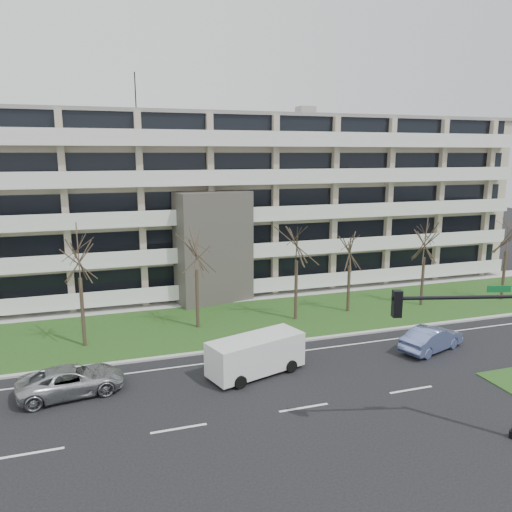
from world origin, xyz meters
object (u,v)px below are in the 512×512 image
object	(u,v)px
silver_pickup	(72,381)
blue_sedan	(431,339)
white_van	(257,352)
traffic_signal	(479,342)

from	to	relation	value
silver_pickup	blue_sedan	bearing A→B (deg)	-100.10
white_van	silver_pickup	bearing A→B (deg)	159.40
silver_pickup	traffic_signal	size ratio (longest dim) A/B	0.77
traffic_signal	silver_pickup	bearing A→B (deg)	164.22
silver_pickup	traffic_signal	bearing A→B (deg)	-128.51
silver_pickup	white_van	size ratio (longest dim) A/B	0.90
silver_pickup	white_van	xyz separation A→B (m)	(9.65, -0.57, 0.53)
white_van	traffic_signal	distance (m)	11.61
silver_pickup	blue_sedan	distance (m)	20.91
silver_pickup	white_van	world-z (taller)	white_van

